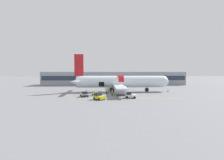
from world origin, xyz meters
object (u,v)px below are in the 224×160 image
(airplane, at_px, (119,82))
(ground_crew_loader_a, at_px, (107,91))
(baggage_tug_rear, at_px, (84,94))
(suitcase_on_tarmac_upright, at_px, (99,95))
(ground_crew_loader_b, at_px, (95,93))
(ground_crew_driver, at_px, (112,93))
(ground_crew_supervisor, at_px, (87,92))
(baggage_tug_lead, at_px, (99,97))
(baggage_cart_loading, at_px, (97,93))
(baggage_tug_mid, at_px, (130,95))

(airplane, bearing_deg, ground_crew_loader_a, -128.61)
(baggage_tug_rear, distance_m, suitcase_on_tarmac_upright, 3.75)
(ground_crew_loader_b, height_order, ground_crew_driver, ground_crew_loader_b)
(ground_crew_loader_b, height_order, ground_crew_supervisor, ground_crew_loader_b)
(airplane, xyz_separation_m, suitcase_on_tarmac_upright, (-6.51, -9.33, -2.96))
(baggage_tug_lead, height_order, baggage_cart_loading, baggage_tug_lead)
(baggage_cart_loading, relative_size, ground_crew_loader_a, 2.08)
(baggage_tug_mid, relative_size, ground_crew_supervisor, 1.90)
(suitcase_on_tarmac_upright, bearing_deg, baggage_tug_mid, -21.44)
(baggage_tug_rear, xyz_separation_m, ground_crew_loader_b, (2.69, 0.33, 0.35))
(baggage_cart_loading, relative_size, ground_crew_loader_b, 2.12)
(ground_crew_driver, relative_size, ground_crew_supervisor, 0.98)
(airplane, bearing_deg, ground_crew_driver, -108.50)
(airplane, relative_size, ground_crew_supervisor, 20.20)
(baggage_tug_mid, relative_size, baggage_cart_loading, 0.80)
(ground_crew_loader_b, bearing_deg, ground_crew_loader_a, 51.30)
(ground_crew_loader_a, height_order, ground_crew_loader_b, ground_crew_loader_a)
(airplane, distance_m, baggage_cart_loading, 10.24)
(ground_crew_loader_b, bearing_deg, ground_crew_driver, 11.23)
(airplane, height_order, ground_crew_driver, airplane)
(baggage_tug_mid, xyz_separation_m, suitcase_on_tarmac_upright, (-7.94, 3.12, -0.40))
(baggage_tug_lead, relative_size, suitcase_on_tarmac_upright, 4.96)
(ground_crew_supervisor, bearing_deg, baggage_cart_loading, 8.91)
(ground_crew_supervisor, bearing_deg, ground_crew_driver, -9.12)
(baggage_tug_mid, distance_m, ground_crew_driver, 5.82)
(ground_crew_loader_a, bearing_deg, ground_crew_driver, -64.57)
(baggage_cart_loading, relative_size, ground_crew_supervisor, 2.38)
(baggage_cart_loading, bearing_deg, baggage_tug_lead, -84.00)
(baggage_tug_lead, xyz_separation_m, baggage_cart_loading, (-0.76, 7.20, -0.21))
(ground_crew_supervisor, bearing_deg, baggage_tug_lead, -61.91)
(ground_crew_driver, bearing_deg, suitcase_on_tarmac_upright, -167.03)
(baggage_tug_mid, relative_size, suitcase_on_tarmac_upright, 5.02)
(baggage_tug_rear, distance_m, ground_crew_driver, 7.49)
(ground_crew_loader_a, relative_size, ground_crew_driver, 1.16)
(baggage_cart_loading, xyz_separation_m, ground_crew_driver, (4.22, -1.58, 0.34))
(baggage_tug_mid, distance_m, ground_crew_loader_b, 9.46)
(baggage_tug_lead, distance_m, suitcase_on_tarmac_upright, 4.80)
(baggage_tug_rear, distance_m, ground_crew_loader_a, 7.35)
(ground_crew_loader_a, relative_size, ground_crew_loader_b, 1.02)
(baggage_tug_lead, height_order, baggage_tug_mid, baggage_tug_lead)
(ground_crew_driver, height_order, ground_crew_supervisor, ground_crew_supervisor)
(ground_crew_loader_a, distance_m, ground_crew_driver, 3.42)
(airplane, xyz_separation_m, ground_crew_driver, (-2.84, -8.49, -2.38))
(baggage_tug_mid, height_order, ground_crew_loader_b, ground_crew_loader_b)
(ground_crew_driver, xyz_separation_m, ground_crew_supervisor, (-7.07, 1.14, 0.01))
(baggage_tug_mid, height_order, suitcase_on_tarmac_upright, baggage_tug_mid)
(ground_crew_driver, bearing_deg, baggage_tug_lead, -121.69)
(baggage_tug_lead, height_order, suitcase_on_tarmac_upright, baggage_tug_lead)
(baggage_tug_lead, bearing_deg, baggage_tug_rear, 131.97)
(baggage_tug_rear, relative_size, ground_crew_loader_b, 1.49)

